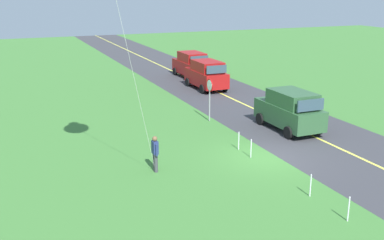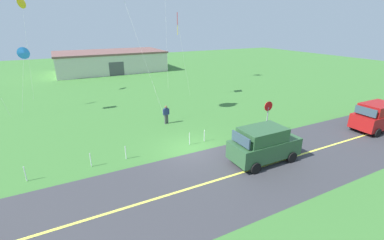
% 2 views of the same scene
% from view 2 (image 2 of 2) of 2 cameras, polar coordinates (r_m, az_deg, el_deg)
% --- Properties ---
extents(ground_plane, '(120.00, 120.00, 0.10)m').
position_cam_2_polar(ground_plane, '(18.03, -0.20, -6.55)').
color(ground_plane, '#3D7533').
extents(asphalt_road, '(120.00, 7.00, 0.00)m').
position_cam_2_polar(asphalt_road, '(15.02, 6.92, -12.48)').
color(asphalt_road, '#38383D').
rests_on(asphalt_road, ground).
extents(road_centre_stripe, '(120.00, 0.16, 0.00)m').
position_cam_2_polar(road_centre_stripe, '(15.02, 6.92, -12.46)').
color(road_centre_stripe, '#E5E04C').
rests_on(road_centre_stripe, asphalt_road).
extents(car_suv_foreground, '(4.40, 2.12, 2.24)m').
position_cam_2_polar(car_suv_foreground, '(16.66, 15.37, -5.10)').
color(car_suv_foreground, '#2D5633').
rests_on(car_suv_foreground, ground).
extents(car_parked_east_near, '(4.40, 2.12, 2.24)m').
position_cam_2_polar(car_parked_east_near, '(25.53, 35.40, 0.67)').
color(car_parked_east_near, maroon).
rests_on(car_parked_east_near, ground).
extents(stop_sign, '(0.76, 0.08, 2.56)m').
position_cam_2_polar(stop_sign, '(20.85, 16.24, 1.91)').
color(stop_sign, gray).
rests_on(stop_sign, ground).
extents(person_adult_near, '(0.58, 0.22, 1.60)m').
position_cam_2_polar(person_adult_near, '(22.33, -5.65, 1.31)').
color(person_adult_near, '#3F3F47').
rests_on(person_adult_near, ground).
extents(kite_blue_mid, '(1.75, 0.87, 6.07)m').
position_cam_2_polar(kite_blue_mid, '(29.65, -32.86, 12.18)').
color(kite_blue_mid, silver).
rests_on(kite_blue_mid, ground).
extents(kite_pink_drift, '(1.25, 1.38, 10.68)m').
position_cam_2_polar(kite_pink_drift, '(34.93, -33.12, 20.56)').
color(kite_pink_drift, silver).
rests_on(kite_pink_drift, ground).
extents(kite_orange_near, '(1.97, 1.04, 9.17)m').
position_cam_2_polar(kite_orange_near, '(29.23, -3.18, 20.90)').
color(kite_orange_near, silver).
rests_on(kite_orange_near, ground).
extents(warehouse_distant, '(18.36, 10.20, 3.50)m').
position_cam_2_polar(warehouse_distant, '(50.16, -17.40, 12.16)').
color(warehouse_distant, beige).
rests_on(warehouse_distant, ground).
extents(fence_post_0, '(0.05, 0.05, 0.90)m').
position_cam_2_polar(fence_post_0, '(17.04, -32.61, -9.87)').
color(fence_post_0, silver).
rests_on(fence_post_0, ground).
extents(fence_post_1, '(0.05, 0.05, 0.90)m').
position_cam_2_polar(fence_post_1, '(16.89, -21.26, -8.13)').
color(fence_post_1, silver).
rests_on(fence_post_1, ground).
extents(fence_post_2, '(0.05, 0.05, 0.90)m').
position_cam_2_polar(fence_post_2, '(17.13, -14.28, -6.89)').
color(fence_post_2, silver).
rests_on(fence_post_2, ground).
extents(fence_post_3, '(0.05, 0.05, 0.90)m').
position_cam_2_polar(fence_post_3, '(18.47, -0.55, -4.15)').
color(fence_post_3, silver).
rests_on(fence_post_3, ground).
extents(fence_post_4, '(0.05, 0.05, 0.90)m').
position_cam_2_polar(fence_post_4, '(18.99, 2.71, -3.45)').
color(fence_post_4, silver).
rests_on(fence_post_4, ground).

